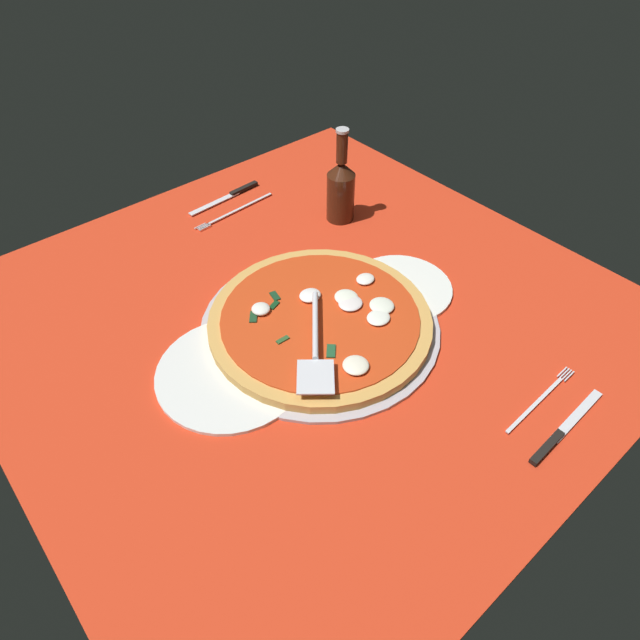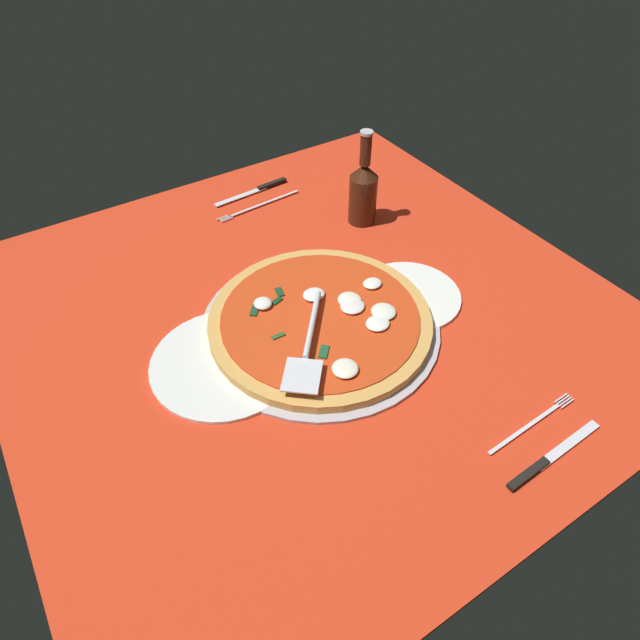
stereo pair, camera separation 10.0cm
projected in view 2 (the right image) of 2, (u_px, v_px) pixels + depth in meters
The scene contains 10 objects.
ground_plane at pixel (309, 313), 105.54cm from camera, with size 109.33×109.33×0.80cm, color red.
checker_pattern at pixel (309, 311), 105.23cm from camera, with size 109.33×109.33×0.10cm.
pizza_pan at pixel (320, 326), 101.62cm from camera, with size 43.38×43.38×0.97cm, color #B2AEB7.
dinner_plate_left at pixel (408, 296), 107.49cm from camera, with size 20.02×20.02×1.00cm, color white.
dinner_plate_right at pixel (225, 363), 95.15cm from camera, with size 25.29×25.29×1.00cm, color silver.
pizza at pixel (321, 320), 100.55cm from camera, with size 40.31×40.31×3.33cm.
pizza_server at pixel (308, 345), 92.44cm from camera, with size 17.48×19.83×1.00cm.
place_setting_near at pixel (258, 199), 132.78cm from camera, with size 22.50×14.53×1.40cm.
place_setting_far at pixel (539, 444), 83.67cm from camera, with size 20.43×12.95×1.40cm.
beer_bottle at pixel (363, 191), 121.10cm from camera, with size 6.18×6.18×21.47cm.
Camera 2 is at (39.70, 65.74, 72.04)cm, focal length 31.33 mm.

